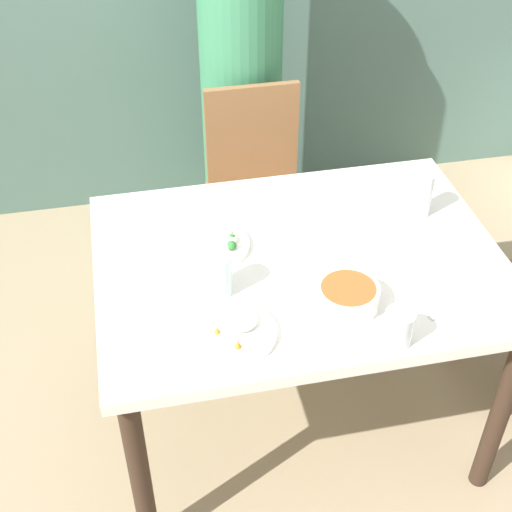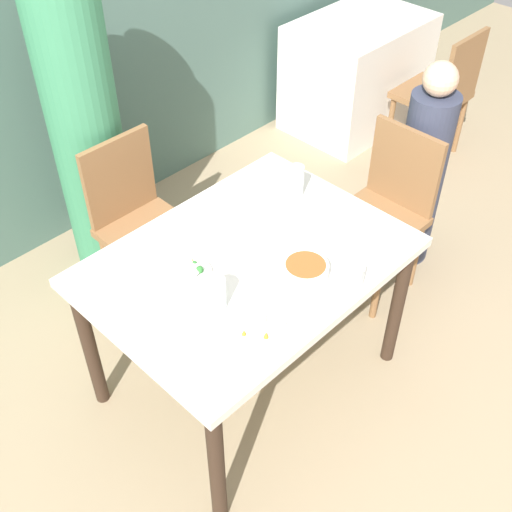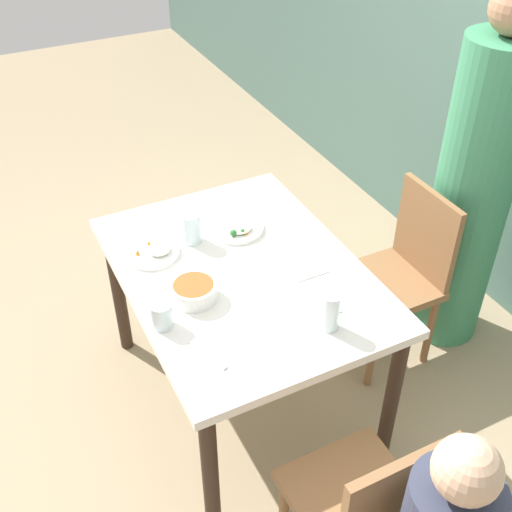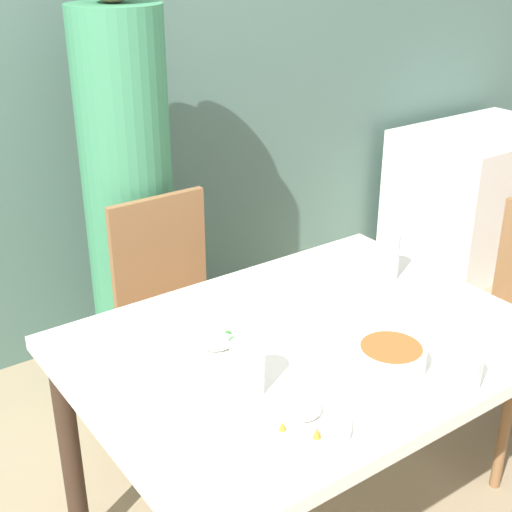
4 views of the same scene
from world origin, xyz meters
TOP-DOWN VIEW (x-y plane):
  - ground_plane at (0.00, 0.00)m, footprint 10.00×10.00m
  - dining_table at (0.00, 0.00)m, footprint 1.22×0.90m
  - chair_adult_spot at (0.04, 0.79)m, footprint 0.40×0.40m
  - person_adult at (0.04, 1.13)m, footprint 0.34×0.34m
  - bowl_curry at (0.07, -0.23)m, footprint 0.17×0.17m
  - plate_rice_adult at (-0.24, -0.28)m, footprint 0.22×0.22m
  - plate_rice_child at (-0.24, 0.10)m, footprint 0.23×0.23m
  - glass_water_tall at (0.16, -0.39)m, footprint 0.08×0.08m
  - glass_water_short at (-0.26, -0.10)m, footprint 0.08×0.08m
  - glass_water_center at (0.43, 0.14)m, footprint 0.06×0.06m
  - napkin_folded at (0.10, 0.23)m, footprint 0.14×0.14m
  - fork_steel at (0.30, 0.21)m, footprint 0.18×0.02m
  - spoon_steel at (0.36, -0.30)m, footprint 0.18×0.08m

SIDE VIEW (x-z plane):
  - ground_plane at x=0.00m, z-range 0.00..0.00m
  - chair_adult_spot at x=0.04m, z-range 0.04..0.91m
  - dining_table at x=0.00m, z-range 0.28..1.03m
  - napkin_folded at x=0.10m, z-range 0.75..0.76m
  - fork_steel at x=0.30m, z-range 0.75..0.76m
  - spoon_steel at x=0.36m, z-range 0.75..0.76m
  - plate_rice_adult at x=-0.24m, z-range 0.74..0.79m
  - plate_rice_child at x=-0.24m, z-range 0.74..0.79m
  - bowl_curry at x=0.07m, z-range 0.75..0.82m
  - glass_water_tall at x=0.16m, z-range 0.75..0.85m
  - person_adult at x=0.04m, z-range -0.06..1.66m
  - glass_water_short at x=-0.26m, z-range 0.75..0.88m
  - glass_water_center at x=0.43m, z-range 0.75..0.90m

